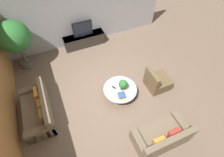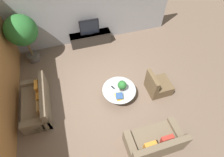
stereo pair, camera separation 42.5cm
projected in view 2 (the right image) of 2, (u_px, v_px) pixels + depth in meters
ground_plane at (110, 93)px, 6.40m from camera, size 24.00×24.00×0.00m
back_wall_stone at (87, 10)px, 7.21m from camera, size 7.40×0.12×3.00m
media_console at (91, 38)px, 7.95m from camera, size 1.84×0.50×0.54m
television at (89, 27)px, 7.49m from camera, size 0.84×0.13×0.68m
coffee_table at (119, 91)px, 6.10m from camera, size 1.16×1.16×0.38m
couch_by_wall at (37, 103)px, 5.78m from camera, size 0.84×1.81×0.84m
couch_near_entry at (154, 142)px, 4.98m from camera, size 1.60×0.84×0.84m
armchair_wicker at (158, 86)px, 6.26m from camera, size 0.80×0.76×0.86m
potted_palm_tall at (22, 32)px, 6.41m from camera, size 1.16×1.16×2.03m
potted_plant_tabletop at (122, 85)px, 5.85m from camera, size 0.30×0.30×0.39m
book_stack at (119, 96)px, 5.79m from camera, size 0.27×0.33×0.10m
remote_black at (113, 87)px, 6.06m from camera, size 0.11×0.16×0.02m
remote_silver at (121, 81)px, 6.25m from camera, size 0.16×0.11×0.02m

